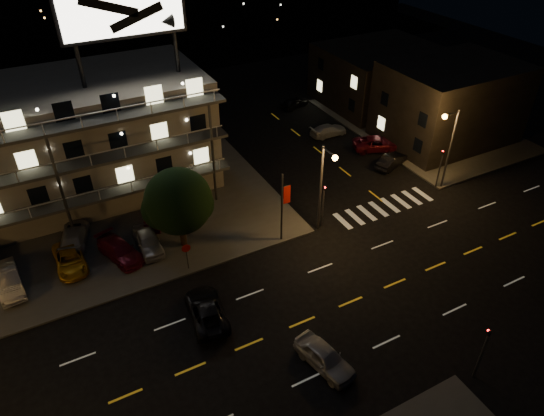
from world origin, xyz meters
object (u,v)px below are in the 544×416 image
lot_car_2 (70,259)px  lot_car_7 (74,236)px  tree (178,203)px  road_car_west (206,310)px  lot_car_4 (148,241)px  side_car_0 (391,161)px  road_car_east (324,357)px

lot_car_2 → lot_car_7: bearing=74.0°
tree → road_car_west: (-1.16, -8.06, -3.55)m
lot_car_2 → lot_car_4: (5.86, -0.73, 0.09)m
side_car_0 → road_car_east: road_car_east is taller
lot_car_2 → road_car_west: (7.31, -9.63, -0.10)m
lot_car_4 → road_car_west: (1.45, -8.90, -0.19)m
road_car_west → lot_car_2: bearing=-45.4°
tree → road_car_east: bearing=-75.8°
tree → road_car_east: size_ratio=1.61×
lot_car_2 → side_car_0: bearing=0.9°
tree → road_car_west: size_ratio=1.38×
lot_car_4 → lot_car_7: 6.16m
side_car_0 → road_car_west: 26.36m
tree → lot_car_7: size_ratio=1.39×
lot_car_7 → road_car_east: bearing=136.6°
lot_car_4 → lot_car_7: (-5.09, 3.47, -0.02)m
lot_car_4 → lot_car_7: size_ratio=0.87×
road_car_east → tree: bearing=92.2°
tree → lot_car_7: tree is taller
road_car_west → road_car_east: bearing=132.9°
road_car_east → road_car_west: road_car_east is taller
lot_car_4 → road_car_east: 17.15m
lot_car_7 → road_car_east: size_ratio=1.16×
lot_car_7 → road_car_west: bearing=133.7°
tree → road_car_west: 8.88m
road_car_east → road_car_west: (-4.98, 6.99, -0.03)m
side_car_0 → lot_car_7: bearing=66.2°
tree → lot_car_2: tree is taller
tree → road_car_east: 15.92m
lot_car_7 → road_car_east: lot_car_7 is taller
lot_car_7 → road_car_east: (11.51, -19.37, -0.14)m
lot_car_2 → road_car_east: size_ratio=1.08×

